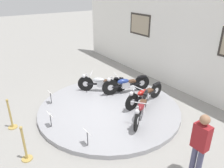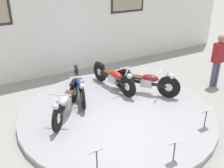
{
  "view_description": "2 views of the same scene",
  "coord_description": "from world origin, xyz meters",
  "px_view_note": "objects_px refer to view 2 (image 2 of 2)",
  "views": [
    {
      "loc": [
        5.67,
        -3.76,
        4.12
      ],
      "look_at": [
        -0.13,
        0.2,
        0.93
      ],
      "focal_mm": 35.0,
      "sensor_mm": 36.0,
      "label": 1
    },
    {
      "loc": [
        -2.97,
        -5.01,
        3.69
      ],
      "look_at": [
        0.08,
        0.42,
        0.71
      ],
      "focal_mm": 42.0,
      "sensor_mm": 36.0,
      "label": 2
    }
  ],
  "objects_px": {
    "motorcycle_blue": "(79,85)",
    "info_placard_front_centre": "(175,145)",
    "motorcycle_maroon": "(147,81)",
    "motorcycle_red": "(114,77)",
    "info_placard_front_left": "(97,154)",
    "motorcycle_silver": "(66,102)",
    "visitor_standing": "(218,58)",
    "info_placard_front_right": "(206,113)"
  },
  "relations": [
    {
      "from": "info_placard_front_left",
      "to": "info_placard_front_centre",
      "type": "xyz_separation_m",
      "value": [
        1.39,
        -0.51,
        0.0
      ]
    },
    {
      "from": "motorcycle_blue",
      "to": "info_placard_front_right",
      "type": "height_order",
      "value": "motorcycle_blue"
    },
    {
      "from": "info_placard_front_left",
      "to": "visitor_standing",
      "type": "relative_size",
      "value": 0.31
    },
    {
      "from": "info_placard_front_centre",
      "to": "info_placard_front_right",
      "type": "xyz_separation_m",
      "value": [
        1.39,
        0.51,
        0.0
      ]
    },
    {
      "from": "motorcycle_silver",
      "to": "info_placard_front_centre",
      "type": "relative_size",
      "value": 3.14
    },
    {
      "from": "motorcycle_silver",
      "to": "visitor_standing",
      "type": "relative_size",
      "value": 0.96
    },
    {
      "from": "motorcycle_maroon",
      "to": "visitor_standing",
      "type": "height_order",
      "value": "visitor_standing"
    },
    {
      "from": "info_placard_front_right",
      "to": "info_placard_front_left",
      "type": "bearing_deg",
      "value": 180.0
    },
    {
      "from": "motorcycle_maroon",
      "to": "info_placard_front_centre",
      "type": "height_order",
      "value": "motorcycle_maroon"
    },
    {
      "from": "motorcycle_silver",
      "to": "info_placard_front_centre",
      "type": "bearing_deg",
      "value": -64.47
    },
    {
      "from": "info_placard_front_right",
      "to": "visitor_standing",
      "type": "xyz_separation_m",
      "value": [
        2.2,
        1.65,
        0.43
      ]
    },
    {
      "from": "motorcycle_blue",
      "to": "info_placard_front_centre",
      "type": "bearing_deg",
      "value": -80.47
    },
    {
      "from": "motorcycle_red",
      "to": "visitor_standing",
      "type": "distance_m",
      "value": 3.28
    },
    {
      "from": "motorcycle_silver",
      "to": "motorcycle_blue",
      "type": "xyz_separation_m",
      "value": [
        0.67,
        0.73,
        0.01
      ]
    },
    {
      "from": "motorcycle_red",
      "to": "info_placard_front_left",
      "type": "distance_m",
      "value": 3.39
    },
    {
      "from": "motorcycle_red",
      "to": "info_placard_front_left",
      "type": "xyz_separation_m",
      "value": [
        -1.94,
        -2.77,
        -0.01
      ]
    },
    {
      "from": "motorcycle_blue",
      "to": "motorcycle_red",
      "type": "bearing_deg",
      "value": -0.17
    },
    {
      "from": "motorcycle_maroon",
      "to": "visitor_standing",
      "type": "relative_size",
      "value": 0.97
    },
    {
      "from": "motorcycle_silver",
      "to": "motorcycle_red",
      "type": "relative_size",
      "value": 0.82
    },
    {
      "from": "motorcycle_red",
      "to": "info_placard_front_centre",
      "type": "xyz_separation_m",
      "value": [
        -0.55,
        -3.29,
        -0.01
      ]
    },
    {
      "from": "info_placard_front_centre",
      "to": "info_placard_front_right",
      "type": "bearing_deg",
      "value": 20.22
    },
    {
      "from": "motorcycle_silver",
      "to": "motorcycle_blue",
      "type": "height_order",
      "value": "motorcycle_blue"
    },
    {
      "from": "info_placard_front_centre",
      "to": "visitor_standing",
      "type": "distance_m",
      "value": 4.22
    },
    {
      "from": "info_placard_front_right",
      "to": "motorcycle_maroon",
      "type": "bearing_deg",
      "value": 94.77
    },
    {
      "from": "motorcycle_red",
      "to": "motorcycle_maroon",
      "type": "distance_m",
      "value": 0.99
    },
    {
      "from": "info_placard_front_centre",
      "to": "info_placard_front_right",
      "type": "distance_m",
      "value": 1.49
    },
    {
      "from": "motorcycle_silver",
      "to": "info_placard_front_left",
      "type": "xyz_separation_m",
      "value": [
        -0.17,
        -2.05,
        -0.02
      ]
    },
    {
      "from": "visitor_standing",
      "to": "motorcycle_blue",
      "type": "bearing_deg",
      "value": 164.83
    },
    {
      "from": "motorcycle_silver",
      "to": "motorcycle_maroon",
      "type": "bearing_deg",
      "value": 0.02
    },
    {
      "from": "visitor_standing",
      "to": "motorcycle_maroon",
      "type": "bearing_deg",
      "value": 170.47
    },
    {
      "from": "motorcycle_blue",
      "to": "info_placard_front_centre",
      "type": "xyz_separation_m",
      "value": [
        0.55,
        -3.29,
        -0.03
      ]
    },
    {
      "from": "motorcycle_silver",
      "to": "visitor_standing",
      "type": "distance_m",
      "value": 4.86
    },
    {
      "from": "motorcycle_blue",
      "to": "visitor_standing",
      "type": "height_order",
      "value": "visitor_standing"
    },
    {
      "from": "motorcycle_blue",
      "to": "info_placard_front_right",
      "type": "relative_size",
      "value": 3.81
    },
    {
      "from": "motorcycle_blue",
      "to": "visitor_standing",
      "type": "xyz_separation_m",
      "value": [
        4.15,
        -1.13,
        0.4
      ]
    },
    {
      "from": "motorcycle_blue",
      "to": "motorcycle_maroon",
      "type": "xyz_separation_m",
      "value": [
        1.78,
        -0.73,
        -0.01
      ]
    },
    {
      "from": "motorcycle_red",
      "to": "visitor_standing",
      "type": "bearing_deg",
      "value": -20.19
    },
    {
      "from": "motorcycle_silver",
      "to": "visitor_standing",
      "type": "bearing_deg",
      "value": -4.72
    },
    {
      "from": "motorcycle_red",
      "to": "info_placard_front_centre",
      "type": "relative_size",
      "value": 3.84
    },
    {
      "from": "info_placard_front_right",
      "to": "visitor_standing",
      "type": "relative_size",
      "value": 0.31
    },
    {
      "from": "motorcycle_maroon",
      "to": "visitor_standing",
      "type": "distance_m",
      "value": 2.44
    },
    {
      "from": "motorcycle_silver",
      "to": "info_placard_front_left",
      "type": "distance_m",
      "value": 2.06
    }
  ]
}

